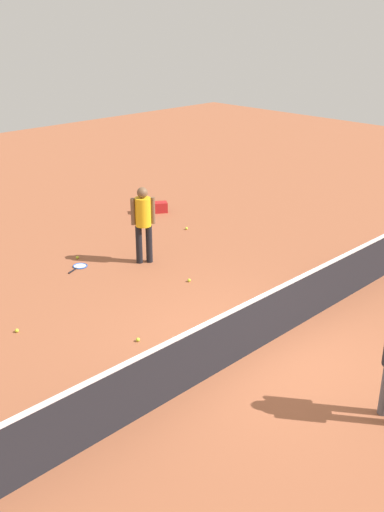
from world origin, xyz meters
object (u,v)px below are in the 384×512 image
Objects in this scene: tennis_racket_near_player at (79,266)px; tennis_ball_stray_right at (138,340)px; tennis_ball_baseline at (187,228)px; tennis_ball_near_player at (77,257)px; equipment_bag at (154,208)px; player_near_side at (143,219)px; tennis_ball_by_net at (149,233)px; tennis_ball_midcourt at (189,280)px; tennis_ball_stray_left at (17,331)px.

tennis_ball_stray_right reaches higher than tennis_racket_near_player.
tennis_ball_baseline is 1.00× the size of tennis_ball_stray_right.
tennis_ball_near_player is at bearing -109.32° from tennis_ball_stray_right.
equipment_bag is at bearing -154.91° from tennis_racket_near_player.
player_near_side reaches higher than equipment_bag.
tennis_ball_midcourt is (1.21, 2.67, 0.00)m from tennis_ball_by_net.
player_near_side reaches higher than tennis_racket_near_player.
tennis_racket_near_player is at bearing 25.09° from equipment_bag.
tennis_ball_stray_left is at bearing 28.76° from equipment_bag.
tennis_ball_stray_right is at bearing 127.44° from tennis_ball_stray_left.
equipment_bag is (-3.36, -1.27, 0.11)m from tennis_ball_near_player.
tennis_ball_by_net is at bearing -178.09° from tennis_ball_near_player.
tennis_ball_near_player and tennis_ball_midcourt have the same top height.
tennis_racket_near_player is 9.16× the size of tennis_ball_near_player.
tennis_ball_by_net is at bearing -168.67° from tennis_racket_near_player.
tennis_ball_midcourt is at bearing 118.10° from tennis_racket_near_player.
player_near_side is 1.73m from tennis_racket_near_player.
tennis_racket_near_player is 3.44m from tennis_ball_stray_right.
tennis_ball_by_net is 1.00× the size of tennis_ball_stray_left.
tennis_ball_stray_left is at bearing 23.48° from tennis_ball_by_net.
tennis_ball_midcourt is (0.00, 1.41, -0.98)m from player_near_side.
tennis_ball_stray_right is at bearing 71.96° from tennis_racket_near_player.
player_near_side reaches higher than tennis_ball_stray_right.
tennis_ball_midcourt is 2.48m from tennis_ball_stray_right.
tennis_ball_near_player is 3.26m from tennis_ball_stray_left.
tennis_ball_baseline is at bearing -178.84° from tennis_racket_near_player.
tennis_ball_stray_right is at bearing 46.79° from equipment_bag.
tennis_ball_baseline is 1.64m from equipment_bag.
tennis_ball_baseline is 5.47m from tennis_ball_stray_right.
tennis_ball_near_player is at bearing -6.36° from tennis_ball_baseline.
tennis_ball_by_net is 1.00× the size of tennis_ball_baseline.
tennis_ball_midcourt is 1.00× the size of tennis_ball_stray_left.
tennis_ball_baseline is at bearing 173.64° from tennis_ball_near_player.
tennis_ball_by_net is 1.00× the size of tennis_ball_stray_right.
tennis_ball_near_player and tennis_ball_baseline have the same top height.
tennis_ball_near_player is 1.00× the size of tennis_ball_by_net.
tennis_racket_near_player is at bearing -146.13° from tennis_ball_stray_left.
tennis_ball_by_net is 5.17m from tennis_ball_stray_left.
tennis_ball_midcourt is at bearing 110.02° from tennis_ball_near_player.
tennis_ball_stray_left is at bearing -52.56° from tennis_ball_stray_right.
tennis_ball_midcourt is 1.00× the size of tennis_ball_baseline.
tennis_ball_baseline is at bearing 79.08° from equipment_bag.
tennis_ball_by_net reaches higher than tennis_racket_near_player.
player_near_side is at bearing 128.61° from tennis_ball_near_player.
equipment_bag is (-1.20, -1.20, 0.11)m from tennis_ball_by_net.
tennis_ball_stray_right is 0.08× the size of equipment_bag.
tennis_ball_near_player and tennis_ball_stray_left have the same top height.
tennis_ball_midcourt is 0.08× the size of equipment_bag.
tennis_ball_stray_right is (3.45, 3.75, 0.00)m from tennis_ball_by_net.
tennis_ball_near_player is 3.59m from equipment_bag.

